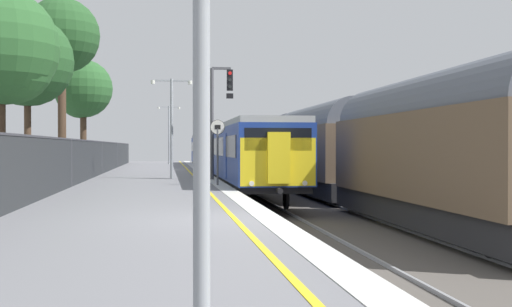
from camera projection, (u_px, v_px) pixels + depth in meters
ground at (369, 244)px, 13.91m from camera, size 17.40×110.00×1.21m
commuter_train_at_platform at (225, 151)px, 42.11m from camera, size 2.83×41.09×3.81m
freight_train_adjacent_track at (319, 147)px, 32.60m from camera, size 2.60×41.58×4.65m
signal_gantry at (217, 110)px, 29.71m from camera, size 1.10×0.24×5.33m
speed_limit_sign at (218, 143)px, 25.24m from camera, size 0.59×0.08×2.64m
platform_lamp_mid at (172, 119)px, 30.54m from camera, size 2.00×0.20×4.87m
platform_lamp_far at (169, 130)px, 56.03m from camera, size 2.00×0.20×5.21m
background_tree_left at (3, 51)px, 18.75m from camera, size 3.51×3.51×6.31m
background_tree_centre at (61, 39)px, 30.58m from camera, size 3.66×3.66×8.81m
background_tree_right at (82, 91)px, 35.43m from camera, size 3.28×3.28×6.49m
background_tree_back at (26, 63)px, 25.74m from camera, size 3.76×3.76×6.98m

